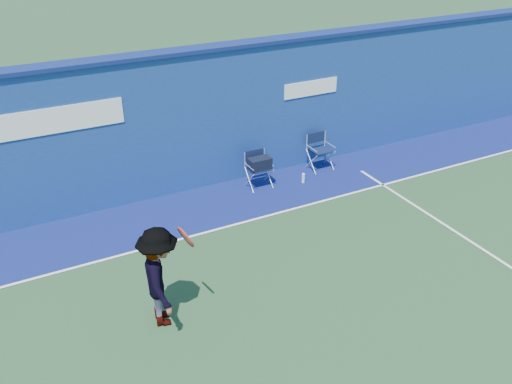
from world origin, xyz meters
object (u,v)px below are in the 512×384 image
tennis_player (160,277)px  water_bottle (303,178)px  directors_chair_left (259,173)px  directors_chair_right (320,158)px

tennis_player → water_bottle: bearing=34.3°
water_bottle → tennis_player: bearing=-145.7°
directors_chair_left → water_bottle: bearing=-16.6°
water_bottle → tennis_player: 5.27m
water_bottle → directors_chair_right: bearing=32.0°
directors_chair_right → tennis_player: 6.13m
tennis_player → directors_chair_right: bearing=33.9°
directors_chair_left → tennis_player: size_ratio=0.50×
directors_chair_left → tennis_player: 4.67m
directors_chair_right → water_bottle: directors_chair_right is taller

